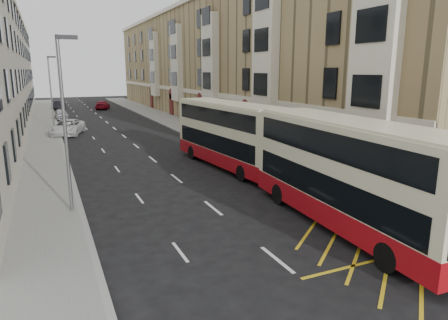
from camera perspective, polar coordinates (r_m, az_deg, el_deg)
name	(u,v)px	position (r m, az deg, el deg)	size (l,w,h in m)	color
pavement_right	(210,136)	(40.76, -1.96, 3.46)	(4.00, 120.00, 0.15)	slate
pavement_left	(45,148)	(37.85, -24.25, 1.61)	(3.00, 120.00, 0.15)	slate
kerb_right	(192,137)	(40.06, -4.61, 3.26)	(0.25, 120.00, 0.15)	gray
kerb_left	(63,146)	(37.87, -21.99, 1.81)	(0.25, 120.00, 0.15)	gray
road_markings	(108,123)	(53.17, -16.24, 5.07)	(10.00, 110.00, 0.01)	silver
terrace_right	(214,63)	(57.07, -1.42, 13.63)	(10.75, 79.00, 15.25)	#978457
guard_railing	(375,200)	(19.55, 20.77, -5.38)	(0.06, 6.56, 1.01)	red
street_lamp_near	(65,116)	(19.39, -21.76, 5.86)	(0.93, 0.18, 8.00)	slate
street_lamp_far	(51,88)	(49.32, -23.48, 9.38)	(0.93, 0.18, 8.00)	slate
double_decker_front	(349,174)	(17.57, 17.41, -1.98)	(3.26, 11.79, 4.66)	beige
double_decker_rear	(229,135)	(27.56, 0.74, 3.64)	(3.60, 11.47, 4.50)	beige
pedestrian_far	(392,192)	(20.85, 22.89, -4.25)	(0.91, 0.38, 1.55)	black
white_van	(67,127)	(44.91, -21.46, 4.37)	(2.63, 5.71, 1.59)	silver
car_silver	(61,114)	(59.72, -22.22, 6.10)	(1.65, 4.11, 1.40)	#B1B2B9
car_dark	(59,105)	(75.13, -22.50, 7.26)	(1.49, 4.27, 1.41)	black
car_red	(103,105)	(72.77, -16.96, 7.52)	(1.97, 4.86, 1.41)	maroon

